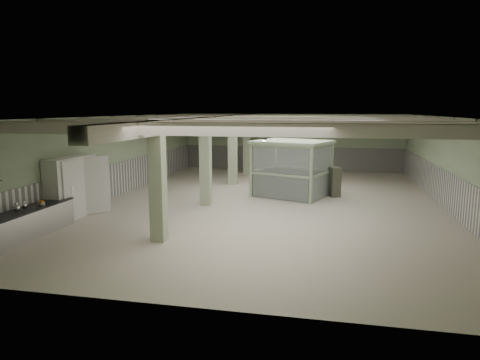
% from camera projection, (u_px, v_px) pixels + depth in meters
% --- Properties ---
extents(floor, '(20.00, 20.00, 0.00)m').
position_uv_depth(floor, '(269.00, 202.00, 18.15)').
color(floor, beige).
rests_on(floor, ground).
extents(ceiling, '(14.00, 20.00, 0.02)m').
position_uv_depth(ceiling, '(270.00, 117.00, 17.56)').
color(ceiling, silver).
rests_on(ceiling, wall_back).
extents(wall_back, '(14.00, 0.02, 3.60)m').
position_uv_depth(wall_back, '(291.00, 142.00, 27.51)').
color(wall_back, '#A6BB96').
rests_on(wall_back, floor).
extents(wall_front, '(14.00, 0.02, 3.60)m').
position_uv_depth(wall_front, '(199.00, 220.00, 8.20)').
color(wall_front, '#A6BB96').
rests_on(wall_front, floor).
extents(wall_left, '(0.02, 20.00, 3.60)m').
position_uv_depth(wall_left, '(116.00, 156.00, 19.26)').
color(wall_left, '#A6BB96').
rests_on(wall_left, floor).
extents(wall_right, '(0.02, 20.00, 3.60)m').
position_uv_depth(wall_right, '(450.00, 164.00, 16.45)').
color(wall_right, '#A6BB96').
rests_on(wall_right, floor).
extents(wainscot_left, '(0.05, 19.90, 1.50)m').
position_uv_depth(wainscot_left, '(117.00, 179.00, 19.43)').
color(wainscot_left, silver).
rests_on(wainscot_left, floor).
extents(wainscot_right, '(0.05, 19.90, 1.50)m').
position_uv_depth(wainscot_right, '(447.00, 191.00, 16.62)').
color(wainscot_right, silver).
rests_on(wainscot_right, floor).
extents(wainscot_back, '(13.90, 0.05, 1.50)m').
position_uv_depth(wainscot_back, '(291.00, 158.00, 27.66)').
color(wainscot_back, silver).
rests_on(wainscot_back, floor).
extents(girder, '(0.45, 19.90, 0.40)m').
position_uv_depth(girder, '(212.00, 122.00, 18.10)').
color(girder, beige).
rests_on(girder, ceiling).
extents(beam_a, '(13.90, 0.35, 0.32)m').
position_uv_depth(beam_a, '(228.00, 130.00, 10.35)').
color(beam_a, beige).
rests_on(beam_a, ceiling).
extents(beam_b, '(13.90, 0.35, 0.32)m').
position_uv_depth(beam_b, '(248.00, 126.00, 12.76)').
color(beam_b, beige).
rests_on(beam_b, ceiling).
extents(beam_c, '(13.90, 0.35, 0.32)m').
position_uv_depth(beam_c, '(261.00, 123.00, 15.17)').
color(beam_c, beige).
rests_on(beam_c, ceiling).
extents(beam_d, '(13.90, 0.35, 0.32)m').
position_uv_depth(beam_d, '(270.00, 121.00, 17.59)').
color(beam_d, beige).
rests_on(beam_d, ceiling).
extents(beam_e, '(13.90, 0.35, 0.32)m').
position_uv_depth(beam_e, '(277.00, 120.00, 20.00)').
color(beam_e, beige).
rests_on(beam_e, ceiling).
extents(beam_f, '(13.90, 0.35, 0.32)m').
position_uv_depth(beam_f, '(283.00, 118.00, 22.42)').
color(beam_f, beige).
rests_on(beam_f, ceiling).
extents(beam_g, '(13.90, 0.35, 0.32)m').
position_uv_depth(beam_g, '(288.00, 117.00, 24.83)').
color(beam_g, beige).
rests_on(beam_g, ceiling).
extents(column_a, '(0.42, 0.42, 3.60)m').
position_uv_depth(column_a, '(158.00, 182.00, 12.56)').
color(column_a, '#A7B592').
rests_on(column_a, floor).
extents(column_b, '(0.42, 0.42, 3.60)m').
position_uv_depth(column_b, '(206.00, 161.00, 17.39)').
color(column_b, '#A7B592').
rests_on(column_b, floor).
extents(column_c, '(0.42, 0.42, 3.60)m').
position_uv_depth(column_c, '(233.00, 150.00, 22.22)').
color(column_c, '#A7B592').
rests_on(column_c, floor).
extents(column_d, '(0.42, 0.42, 3.60)m').
position_uv_depth(column_d, '(247.00, 144.00, 26.08)').
color(column_d, '#A7B592').
rests_on(column_d, floor).
extents(pendant_front, '(0.44, 0.44, 0.22)m').
position_uv_depth(pendant_front, '(264.00, 138.00, 12.72)').
color(pendant_front, '#2C3A2D').
rests_on(pendant_front, ceiling).
extents(pendant_mid, '(0.44, 0.44, 0.22)m').
position_uv_depth(pendant_mid, '(284.00, 130.00, 18.03)').
color(pendant_mid, '#2C3A2D').
rests_on(pendant_mid, ceiling).
extents(pendant_back, '(0.44, 0.44, 0.22)m').
position_uv_depth(pendant_back, '(293.00, 125.00, 22.86)').
color(pendant_back, '#2C3A2D').
rests_on(pendant_back, ceiling).
extents(prep_counter, '(0.80, 4.59, 0.91)m').
position_uv_depth(prep_counter, '(18.00, 227.00, 12.63)').
color(prep_counter, silver).
rests_on(prep_counter, floor).
extents(pitcher_near, '(0.21, 0.24, 0.29)m').
position_uv_depth(pitcher_near, '(17.00, 207.00, 12.60)').
color(pitcher_near, silver).
rests_on(pitcher_near, prep_counter).
extents(pitcher_far, '(0.24, 0.25, 0.25)m').
position_uv_depth(pitcher_far, '(24.00, 205.00, 13.00)').
color(pitcher_far, silver).
rests_on(pitcher_far, prep_counter).
extents(orange_bowl, '(0.29, 0.29, 0.08)m').
position_uv_depth(orange_bowl, '(41.00, 204.00, 13.53)').
color(orange_bowl, '#B2B2B7').
rests_on(orange_bowl, prep_counter).
extents(walkin_cooler, '(1.09, 2.46, 2.25)m').
position_uv_depth(walkin_cooler, '(73.00, 187.00, 15.44)').
color(walkin_cooler, white).
rests_on(walkin_cooler, floor).
extents(guard_booth, '(3.85, 3.57, 2.51)m').
position_uv_depth(guard_booth, '(292.00, 158.00, 19.28)').
color(guard_booth, '#93A987').
rests_on(guard_booth, floor).
extents(filing_cabinet, '(0.63, 0.73, 1.32)m').
position_uv_depth(filing_cabinet, '(334.00, 182.00, 19.27)').
color(filing_cabinet, '#565647').
rests_on(filing_cabinet, floor).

